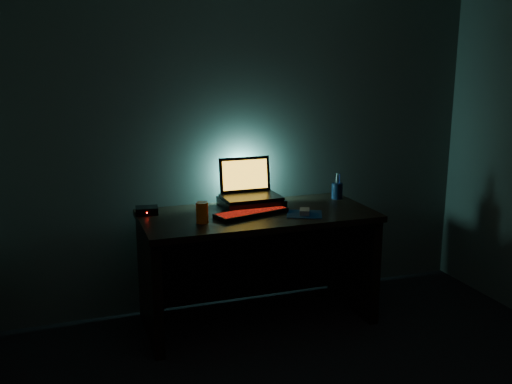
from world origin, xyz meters
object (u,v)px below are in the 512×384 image
Objects in this scene: laptop at (249,188)px; juice_glass at (202,213)px; pen_cup at (337,191)px; router at (147,211)px; keyboard at (251,213)px; mouse at (305,212)px.

juice_glass is (-0.40, -0.31, -0.06)m from laptop.
router is at bearing 179.10° from pen_cup.
laptop is 0.76× the size of keyboard.
juice_glass reaches higher than pen_cup.
laptop reaches higher than pen_cup.
pen_cup is 0.87× the size of juice_glass.
router reaches higher than mouse.
keyboard is 0.75m from pen_cup.
pen_cup is 1.34m from router.
laptop reaches higher than keyboard.
router is at bearing 143.52° from keyboard.
juice_glass is (-1.05, -0.29, 0.01)m from pen_cup.
mouse is (0.33, -0.10, 0.00)m from keyboard.
juice_glass is 0.84× the size of router.
keyboard is 3.95× the size of juice_glass.
laptop reaches higher than juice_glass.
keyboard is at bearing -105.42° from laptop.
router is at bearing 132.98° from juice_glass.
juice_glass is at bearing -164.67° from pen_cup.
laptop is 3.01× the size of juice_glass.
mouse is at bearing -31.75° from keyboard.
mouse is 0.50m from pen_cup.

